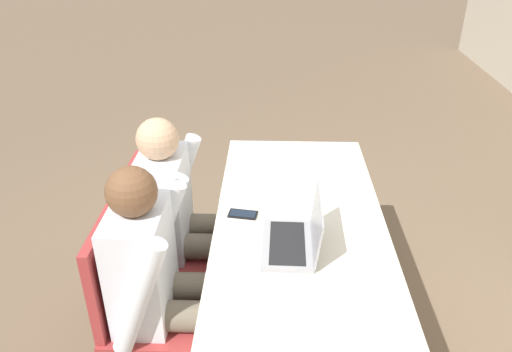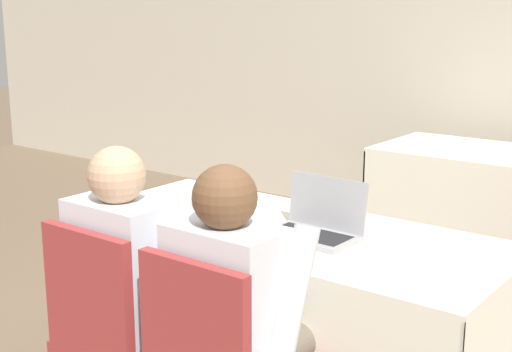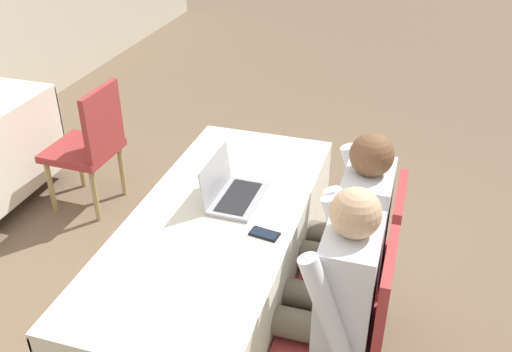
{
  "view_description": "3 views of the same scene",
  "coord_description": "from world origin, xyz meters",
  "px_view_note": "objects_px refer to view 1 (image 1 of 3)",
  "views": [
    {
      "loc": [
        1.85,
        -0.14,
        2.03
      ],
      "look_at": [
        0.0,
        -0.2,
        1.01
      ],
      "focal_mm": 35.0,
      "sensor_mm": 36.0,
      "label": 1
    },
    {
      "loc": [
        1.56,
        -2.24,
        1.61
      ],
      "look_at": [
        0.0,
        -0.2,
        1.01
      ],
      "focal_mm": 50.0,
      "sensor_mm": 36.0,
      "label": 2
    },
    {
      "loc": [
        -2.04,
        -0.83,
        2.27
      ],
      "look_at": [
        0.0,
        -0.2,
        1.01
      ],
      "focal_mm": 40.0,
      "sensor_mm": 36.0,
      "label": 3
    }
  ],
  "objects_px": {
    "chair_near_right": "(141,303)",
    "person_checkered_shirt": "(180,213)",
    "laptop": "(296,238)",
    "chair_near_left": "(163,238)",
    "cell_phone": "(243,214)",
    "person_white_shirt": "(161,275)"
  },
  "relations": [
    {
      "from": "laptop",
      "to": "cell_phone",
      "type": "bearing_deg",
      "value": -133.53
    },
    {
      "from": "cell_phone",
      "to": "chair_near_right",
      "type": "distance_m",
      "value": 0.59
    },
    {
      "from": "chair_near_left",
      "to": "person_checkered_shirt",
      "type": "xyz_separation_m",
      "value": [
        -0.0,
        0.1,
        0.16
      ]
    },
    {
      "from": "laptop",
      "to": "person_checkered_shirt",
      "type": "height_order",
      "value": "person_checkered_shirt"
    },
    {
      "from": "chair_near_left",
      "to": "person_white_shirt",
      "type": "height_order",
      "value": "person_white_shirt"
    },
    {
      "from": "cell_phone",
      "to": "chair_near_right",
      "type": "height_order",
      "value": "chair_near_right"
    },
    {
      "from": "person_white_shirt",
      "to": "laptop",
      "type": "bearing_deg",
      "value": -81.6
    },
    {
      "from": "person_white_shirt",
      "to": "chair_near_left",
      "type": "bearing_deg",
      "value": 12.19
    },
    {
      "from": "cell_phone",
      "to": "chair_near_left",
      "type": "xyz_separation_m",
      "value": [
        -0.16,
        -0.43,
        -0.26
      ]
    },
    {
      "from": "cell_phone",
      "to": "chair_near_right",
      "type": "bearing_deg",
      "value": -45.08
    },
    {
      "from": "chair_near_right",
      "to": "person_checkered_shirt",
      "type": "bearing_deg",
      "value": -12.19
    },
    {
      "from": "laptop",
      "to": "chair_near_right",
      "type": "distance_m",
      "value": 0.73
    },
    {
      "from": "laptop",
      "to": "person_white_shirt",
      "type": "height_order",
      "value": "person_white_shirt"
    },
    {
      "from": "person_checkered_shirt",
      "to": "person_white_shirt",
      "type": "relative_size",
      "value": 1.0
    },
    {
      "from": "cell_phone",
      "to": "person_white_shirt",
      "type": "bearing_deg",
      "value": -37.34
    },
    {
      "from": "person_checkered_shirt",
      "to": "person_white_shirt",
      "type": "bearing_deg",
      "value": -180.0
    },
    {
      "from": "cell_phone",
      "to": "person_white_shirt",
      "type": "height_order",
      "value": "person_white_shirt"
    },
    {
      "from": "laptop",
      "to": "person_checkered_shirt",
      "type": "relative_size",
      "value": 0.3
    },
    {
      "from": "laptop",
      "to": "chair_near_left",
      "type": "distance_m",
      "value": 0.83
    },
    {
      "from": "chair_near_right",
      "to": "chair_near_left",
      "type": "bearing_deg",
      "value": 0.0
    },
    {
      "from": "cell_phone",
      "to": "person_checkered_shirt",
      "type": "xyz_separation_m",
      "value": [
        -0.16,
        -0.33,
        -0.1
      ]
    },
    {
      "from": "person_white_shirt",
      "to": "chair_near_right",
      "type": "bearing_deg",
      "value": 90.0
    }
  ]
}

